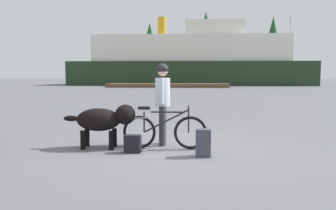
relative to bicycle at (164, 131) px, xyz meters
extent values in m
plane|color=slate|center=(-0.03, 0.06, -0.37)|extent=(160.00, 160.00, 0.00)
torus|color=black|center=(0.54, 0.00, -0.03)|extent=(0.68, 0.06, 0.68)
torus|color=black|center=(-0.51, 0.00, -0.03)|extent=(0.68, 0.06, 0.68)
cube|color=black|center=(0.07, 0.00, 0.39)|extent=(0.67, 0.03, 0.03)
cube|color=black|center=(0.05, 0.00, 0.20)|extent=(0.91, 0.03, 0.49)
cylinder|color=black|center=(-0.41, 0.00, 0.18)|extent=(0.03, 0.03, 0.42)
cylinder|color=black|center=(0.50, 0.00, 0.23)|extent=(0.03, 0.03, 0.52)
cube|color=black|center=(-0.41, 0.00, 0.47)|extent=(0.24, 0.10, 0.06)
cylinder|color=black|center=(0.50, 0.00, 0.51)|extent=(0.03, 0.44, 0.03)
cube|color=slate|center=(-0.53, 0.00, 0.27)|extent=(0.36, 0.14, 0.02)
cylinder|color=#333338|center=(-0.06, 0.50, 0.05)|extent=(0.14, 0.14, 0.85)
cylinder|color=#333338|center=(-0.06, 0.28, 0.05)|extent=(0.14, 0.14, 0.85)
cylinder|color=silver|center=(-0.06, 0.39, 0.77)|extent=(0.32, 0.32, 0.60)
cylinder|color=silver|center=(-0.06, 0.61, 0.81)|extent=(0.09, 0.09, 0.53)
cylinder|color=silver|center=(-0.06, 0.17, 0.81)|extent=(0.09, 0.09, 0.53)
sphere|color=tan|center=(-0.06, 0.39, 1.23)|extent=(0.23, 0.23, 0.23)
sphere|color=black|center=(-0.06, 0.39, 1.26)|extent=(0.25, 0.25, 0.25)
ellipsoid|color=black|center=(-1.36, -0.01, 0.22)|extent=(0.92, 0.55, 0.47)
sphere|color=black|center=(-0.80, -0.01, 0.33)|extent=(0.42, 0.42, 0.42)
ellipsoid|color=black|center=(-1.93, -0.01, 0.24)|extent=(0.32, 0.12, 0.12)
cylinder|color=black|center=(-1.06, 0.14, -0.18)|extent=(0.10, 0.10, 0.39)
cylinder|color=black|center=(-1.06, -0.17, -0.18)|extent=(0.10, 0.10, 0.39)
cylinder|color=black|center=(-1.65, 0.14, -0.18)|extent=(0.10, 0.10, 0.39)
cylinder|color=black|center=(-1.65, -0.17, -0.18)|extent=(0.10, 0.10, 0.39)
cube|color=#3F3F4C|center=(0.78, -0.61, -0.11)|extent=(0.29, 0.22, 0.52)
cube|color=black|center=(-0.59, -0.38, -0.20)|extent=(0.33, 0.20, 0.35)
cube|color=brown|center=(-1.82, 29.13, -0.17)|extent=(12.77, 2.45, 0.40)
cube|color=#1E331E|center=(0.52, 36.88, 1.08)|extent=(29.82, 7.14, 2.91)
cube|color=silver|center=(0.52, 36.88, 4.14)|extent=(23.85, 6.00, 3.20)
cube|color=silver|center=(3.50, 36.88, 6.64)|extent=(7.16, 4.29, 1.80)
cylinder|color=#BF8C19|center=(-3.06, 36.88, 6.94)|extent=(1.10, 1.10, 2.40)
ellipsoid|color=navy|center=(12.15, 34.31, 0.08)|extent=(6.85, 1.92, 0.90)
cylinder|color=#B2B2B7|center=(12.15, 34.31, 4.19)|extent=(0.14, 0.14, 7.33)
cylinder|color=#B2B2B7|center=(11.13, 34.31, 1.73)|extent=(3.08, 0.10, 0.10)
cylinder|color=#4C331E|center=(-6.34, 51.52, 1.25)|extent=(0.47, 0.47, 3.24)
cone|color=#1E4C28|center=(-6.34, 51.52, 6.22)|extent=(3.50, 3.50, 6.70)
cylinder|color=#4C331E|center=(3.08, 50.90, 0.76)|extent=(0.49, 0.49, 2.26)
cone|color=#1E4C28|center=(3.08, 50.90, 6.56)|extent=(4.40, 4.40, 9.36)
cylinder|color=#4C331E|center=(13.75, 49.62, 1.13)|extent=(0.43, 0.43, 3.00)
cone|color=#1E4C28|center=(13.75, 49.62, 6.36)|extent=(3.64, 3.64, 7.47)
camera|label=1|loc=(0.53, -6.90, 1.19)|focal=36.55mm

